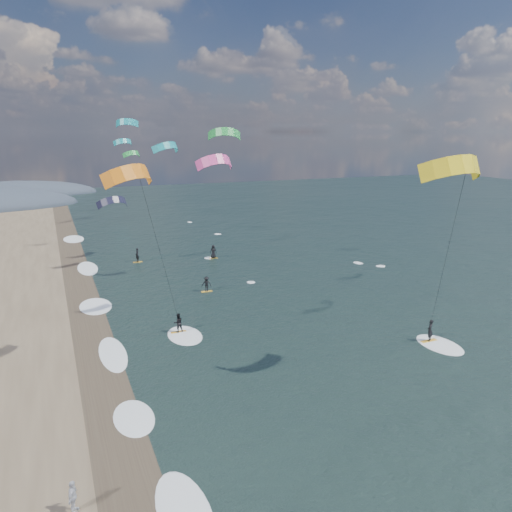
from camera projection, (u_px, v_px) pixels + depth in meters
name	position (u px, v px, depth m)	size (l,w,h in m)	color
ground	(360.00, 432.00, 26.57)	(260.00, 260.00, 0.00)	black
wet_sand_strip	(106.00, 389.00, 31.03)	(3.00, 240.00, 0.00)	#382D23
kitesurfer_near_a	(460.00, 208.00, 29.75)	(7.73, 8.40, 14.82)	gold
kitesurfer_near_b	(155.00, 233.00, 32.94)	(6.95, 8.87, 14.24)	gold
far_kitesurfers	(193.00, 264.00, 56.95)	(10.29, 15.22, 1.77)	gold
bg_kite_field	(148.00, 154.00, 64.74)	(13.30, 66.99, 11.01)	teal
shoreline_surf	(115.00, 355.00, 35.73)	(2.40, 79.40, 0.11)	white
beach_walker	(73.00, 497.00, 20.80)	(0.86, 0.36, 1.47)	#B6B7C1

